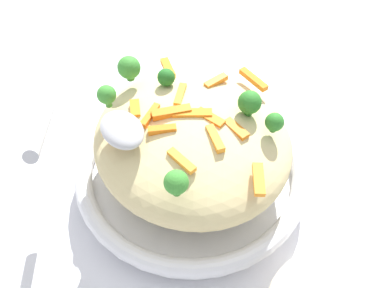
% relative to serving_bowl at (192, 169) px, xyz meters
% --- Properties ---
extents(ground_plane, '(2.40, 2.40, 0.00)m').
position_rel_serving_bowl_xyz_m(ground_plane, '(0.00, 0.00, -0.03)').
color(ground_plane, silver).
extents(serving_bowl, '(0.29, 0.29, 0.05)m').
position_rel_serving_bowl_xyz_m(serving_bowl, '(0.00, 0.00, 0.00)').
color(serving_bowl, silver).
rests_on(serving_bowl, ground_plane).
extents(pasta_mound, '(0.23, 0.22, 0.08)m').
position_rel_serving_bowl_xyz_m(pasta_mound, '(0.00, 0.00, 0.06)').
color(pasta_mound, '#DBC689').
rests_on(pasta_mound, serving_bowl).
extents(carrot_piece_0, '(0.04, 0.02, 0.01)m').
position_rel_serving_bowl_xyz_m(carrot_piece_0, '(-0.04, 0.00, 0.10)').
color(carrot_piece_0, orange).
rests_on(carrot_piece_0, pasta_mound).
extents(carrot_piece_1, '(0.03, 0.04, 0.01)m').
position_rel_serving_bowl_xyz_m(carrot_piece_1, '(-0.00, 0.00, 0.10)').
color(carrot_piece_1, orange).
rests_on(carrot_piece_1, pasta_mound).
extents(carrot_piece_2, '(0.02, 0.03, 0.01)m').
position_rel_serving_bowl_xyz_m(carrot_piece_2, '(-0.00, 0.04, 0.10)').
color(carrot_piece_2, orange).
rests_on(carrot_piece_2, pasta_mound).
extents(carrot_piece_3, '(0.04, 0.02, 0.01)m').
position_rel_serving_bowl_xyz_m(carrot_piece_3, '(0.08, -0.02, 0.10)').
color(carrot_piece_3, orange).
rests_on(carrot_piece_3, pasta_mound).
extents(carrot_piece_4, '(0.04, 0.01, 0.01)m').
position_rel_serving_bowl_xyz_m(carrot_piece_4, '(0.01, -0.09, 0.10)').
color(carrot_piece_4, orange).
rests_on(carrot_piece_4, pasta_mound).
extents(carrot_piece_5, '(0.03, 0.03, 0.01)m').
position_rel_serving_bowl_xyz_m(carrot_piece_5, '(0.03, 0.08, 0.10)').
color(carrot_piece_5, orange).
rests_on(carrot_piece_5, pasta_mound).
extents(carrot_piece_6, '(0.03, 0.02, 0.01)m').
position_rel_serving_bowl_xyz_m(carrot_piece_6, '(0.05, 0.04, 0.09)').
color(carrot_piece_6, orange).
rests_on(carrot_piece_6, pasta_mound).
extents(carrot_piece_7, '(0.04, 0.01, 0.01)m').
position_rel_serving_bowl_xyz_m(carrot_piece_7, '(-0.04, 0.04, 0.10)').
color(carrot_piece_7, orange).
rests_on(carrot_piece_7, pasta_mound).
extents(carrot_piece_8, '(0.03, 0.03, 0.01)m').
position_rel_serving_bowl_xyz_m(carrot_piece_8, '(0.03, -0.01, 0.10)').
color(carrot_piece_8, orange).
rests_on(carrot_piece_8, pasta_mound).
extents(carrot_piece_9, '(0.04, 0.02, 0.01)m').
position_rel_serving_bowl_xyz_m(carrot_piece_9, '(-0.01, -0.01, 0.10)').
color(carrot_piece_9, orange).
rests_on(carrot_piece_9, pasta_mound).
extents(carrot_piece_10, '(0.01, 0.03, 0.01)m').
position_rel_serving_bowl_xyz_m(carrot_piece_10, '(0.03, -0.06, 0.10)').
color(carrot_piece_10, orange).
rests_on(carrot_piece_10, pasta_mound).
extents(carrot_piece_11, '(0.03, 0.03, 0.01)m').
position_rel_serving_bowl_xyz_m(carrot_piece_11, '(-0.10, -0.01, 0.09)').
color(carrot_piece_11, orange).
rests_on(carrot_piece_11, pasta_mound).
extents(carrot_piece_12, '(0.03, 0.04, 0.01)m').
position_rel_serving_bowl_xyz_m(carrot_piece_12, '(0.01, 0.02, 0.10)').
color(carrot_piece_12, orange).
rests_on(carrot_piece_12, pasta_mound).
extents(carrot_piece_13, '(0.03, 0.01, 0.01)m').
position_rel_serving_bowl_xyz_m(carrot_piece_13, '(-0.04, -0.03, 0.10)').
color(carrot_piece_13, orange).
rests_on(carrot_piece_13, pasta_mound).
extents(carrot_piece_14, '(0.02, 0.03, 0.01)m').
position_rel_serving_bowl_xyz_m(carrot_piece_14, '(0.03, 0.04, 0.10)').
color(carrot_piece_14, orange).
rests_on(carrot_piece_14, pasta_mound).
extents(broccoli_floret_0, '(0.02, 0.02, 0.02)m').
position_rel_serving_bowl_xyz_m(broccoli_floret_0, '(0.06, -0.01, 0.10)').
color(broccoli_floret_0, '#205B1C').
rests_on(broccoli_floret_0, pasta_mound).
extents(broccoli_floret_1, '(0.02, 0.02, 0.03)m').
position_rel_serving_bowl_xyz_m(broccoli_floret_1, '(0.07, 0.06, 0.11)').
color(broccoli_floret_1, '#377928').
rests_on(broccoli_floret_1, pasta_mound).
extents(broccoli_floret_2, '(0.03, 0.03, 0.03)m').
position_rel_serving_bowl_xyz_m(broccoli_floret_2, '(-0.03, -0.05, 0.11)').
color(broccoli_floret_2, '#296820').
rests_on(broccoli_floret_2, pasta_mound).
extents(broccoli_floret_3, '(0.03, 0.03, 0.03)m').
position_rel_serving_bowl_xyz_m(broccoli_floret_3, '(0.10, 0.02, 0.11)').
color(broccoli_floret_3, '#377928').
rests_on(broccoli_floret_3, pasta_mound).
extents(broccoli_floret_4, '(0.02, 0.02, 0.02)m').
position_rel_serving_bowl_xyz_m(broccoli_floret_4, '(-0.06, -0.06, 0.10)').
color(broccoli_floret_4, '#296820').
rests_on(broccoli_floret_4, pasta_mound).
extents(broccoli_floret_5, '(0.02, 0.02, 0.03)m').
position_rel_serving_bowl_xyz_m(broccoli_floret_5, '(-0.07, 0.07, 0.11)').
color(broccoli_floret_5, '#377928').
rests_on(broccoli_floret_5, pasta_mound).
extents(serving_spoon, '(0.13, 0.11, 0.07)m').
position_rel_serving_bowl_xyz_m(serving_spoon, '(0.02, 0.10, 0.12)').
color(serving_spoon, '#B7B7BC').
rests_on(serving_spoon, pasta_mound).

